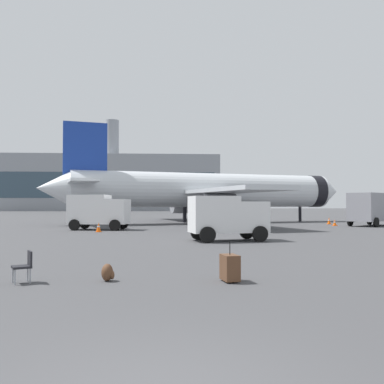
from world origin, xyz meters
TOP-DOWN VIEW (x-y plane):
  - airplane_at_gate at (4.55, 42.68)m, footprint 35.19×32.08m
  - service_truck at (-5.55, 30.90)m, footprint 5.11×3.22m
  - fuel_truck at (20.17, 35.65)m, footprint 6.15×5.69m
  - cargo_van at (3.60, 19.76)m, footprint 4.68×2.98m
  - safety_cone_near at (17.28, 39.31)m, footprint 0.44×0.44m
  - safety_cone_mid at (16.61, 36.11)m, footprint 0.44×0.44m
  - safety_cone_far at (-5.09, 28.10)m, footprint 0.44×0.44m
  - rolling_suitcase at (1.83, 6.91)m, footprint 0.52×0.70m
  - traveller_backpack at (-1.54, 7.20)m, footprint 0.36×0.40m
  - gate_chair at (-3.76, 7.05)m, footprint 0.64×0.64m
  - terminal_building at (-18.51, 136.24)m, footprint 70.93×17.44m

SIDE VIEW (x-z plane):
  - traveller_backpack at x=-1.54m, z-range -0.01..0.47m
  - safety_cone_mid at x=16.61m, z-range -0.01..0.61m
  - safety_cone_far at x=-5.09m, z-range -0.01..0.72m
  - safety_cone_near at x=17.28m, z-range -0.01..0.73m
  - rolling_suitcase at x=1.83m, z-range -0.16..0.94m
  - gate_chair at x=-3.76m, z-range 0.07..0.93m
  - cargo_van at x=3.60m, z-range 0.15..2.75m
  - service_truck at x=-5.55m, z-range 0.16..3.05m
  - fuel_truck at x=20.17m, z-range 0.17..3.37m
  - airplane_at_gate at x=4.55m, z-range -1.59..8.91m
  - terminal_building at x=-18.51m, z-range -5.85..23.96m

